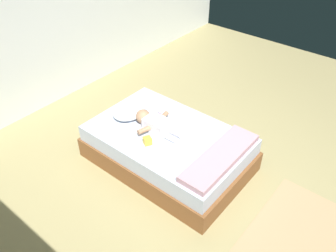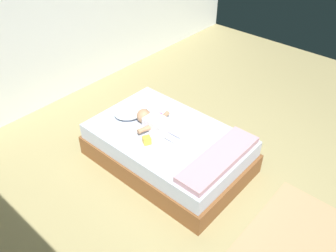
{
  "view_description": "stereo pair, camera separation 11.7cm",
  "coord_description": "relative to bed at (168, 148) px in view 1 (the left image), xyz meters",
  "views": [
    {
      "loc": [
        -2.5,
        -1.22,
        2.94
      ],
      "look_at": [
        -0.09,
        0.76,
        0.55
      ],
      "focal_mm": 37.43,
      "sensor_mm": 36.0,
      "label": 1
    },
    {
      "loc": [
        -2.43,
        -1.31,
        2.94
      ],
      "look_at": [
        -0.09,
        0.76,
        0.55
      ],
      "focal_mm": 37.43,
      "sensor_mm": 36.0,
      "label": 2
    }
  ],
  "objects": [
    {
      "name": "ground_plane",
      "position": [
        0.09,
        -0.76,
        -0.22
      ],
      "size": [
        8.0,
        8.0,
        0.0
      ],
      "primitive_type": "plane",
      "color": "#9C8F5E"
    },
    {
      "name": "wall_behind_bed",
      "position": [
        0.09,
        2.24,
        1.16
      ],
      "size": [
        8.0,
        0.12,
        2.76
      ],
      "primitive_type": "cube",
      "color": "silver",
      "rests_on": "ground_plane"
    },
    {
      "name": "bed",
      "position": [
        0.0,
        0.0,
        0.0
      ],
      "size": [
        1.2,
        1.85,
        0.45
      ],
      "color": "brown",
      "rests_on": "ground_plane"
    },
    {
      "name": "pillow",
      "position": [
        -0.02,
        0.59,
        0.29
      ],
      "size": [
        0.45,
        0.36,
        0.11
      ],
      "color": "silver",
      "rests_on": "bed"
    },
    {
      "name": "baby",
      "position": [
        -0.03,
        0.19,
        0.3
      ],
      "size": [
        0.51,
        0.62,
        0.17
      ],
      "color": "white",
      "rests_on": "bed"
    },
    {
      "name": "toothbrush",
      "position": [
        0.22,
        0.29,
        0.24
      ],
      "size": [
        0.06,
        0.13,
        0.02
      ],
      "color": "#B23FAA",
      "rests_on": "bed"
    },
    {
      "name": "rug",
      "position": [
        -0.08,
        -1.81,
        -0.22
      ],
      "size": [
        1.42,
        1.16,
        0.01
      ],
      "color": "tan",
      "rests_on": "ground_plane"
    },
    {
      "name": "blanket",
      "position": [
        -0.0,
        -0.7,
        0.26
      ],
      "size": [
        1.08,
        0.32,
        0.07
      ],
      "color": "#B88D98",
      "rests_on": "bed"
    },
    {
      "name": "toy_block",
      "position": [
        -0.29,
        0.05,
        0.27
      ],
      "size": [
        0.11,
        0.11,
        0.08
      ],
      "color": "yellow",
      "rests_on": "bed"
    }
  ]
}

